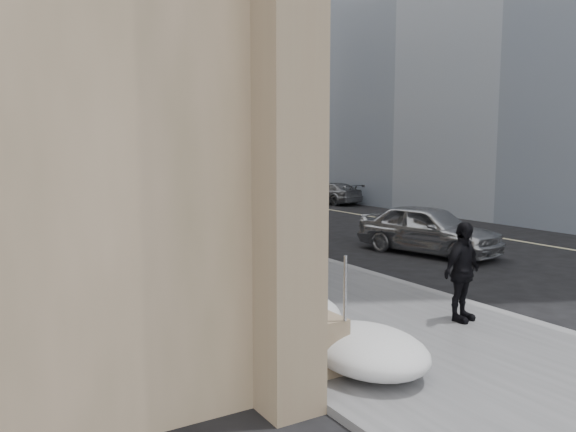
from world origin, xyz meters
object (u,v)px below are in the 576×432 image
object	(u,v)px
pedestrian	(462,272)
mounted_horse_left	(283,243)
mounted_horse_right	(244,218)
car_grey	(331,193)
car_silver	(428,229)

from	to	relation	value
pedestrian	mounted_horse_left	bearing A→B (deg)	101.44
mounted_horse_right	car_grey	size ratio (longest dim) A/B	0.67
pedestrian	car_silver	xyz separation A→B (m)	(4.60, 5.47, -0.27)
pedestrian	car_grey	xyz separation A→B (m)	(10.91, 19.60, -0.41)
mounted_horse_left	car_grey	bearing A→B (deg)	-122.92
mounted_horse_left	mounted_horse_right	distance (m)	3.21
mounted_horse_left	pedestrian	size ratio (longest dim) A/B	1.45
mounted_horse_left	car_grey	distance (m)	20.30
mounted_horse_left	pedestrian	xyz separation A→B (m)	(1.60, -3.62, -0.12)
mounted_horse_left	pedestrian	world-z (taller)	mounted_horse_left
mounted_horse_left	pedestrian	bearing A→B (deg)	118.99
pedestrian	car_silver	bearing A→B (deg)	37.49
car_silver	mounted_horse_right	bearing A→B (deg)	152.75
car_grey	pedestrian	bearing A→B (deg)	55.32
car_silver	car_grey	size ratio (longest dim) A/B	1.06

